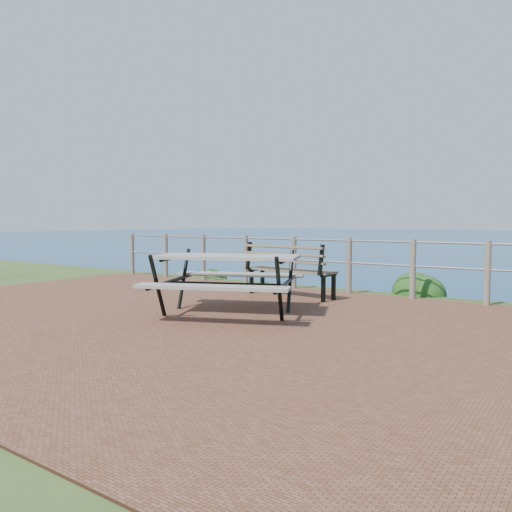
# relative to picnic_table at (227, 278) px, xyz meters

# --- Properties ---
(ground) EXTENTS (10.00, 7.00, 0.12)m
(ground) POSITION_rel_picnic_table_xyz_m (-0.61, -0.47, -0.53)
(ground) COLOR brown
(ground) RESTS_ON ground
(safety_railing) EXTENTS (9.40, 0.10, 1.00)m
(safety_railing) POSITION_rel_picnic_table_xyz_m (-0.61, 2.88, 0.05)
(safety_railing) COLOR #6B5B4C
(safety_railing) RESTS_ON ground
(picnic_table) EXTENTS (2.12, 1.59, 0.83)m
(picnic_table) POSITION_rel_picnic_table_xyz_m (0.00, 0.00, 0.00)
(picnic_table) COLOR gray
(picnic_table) RESTS_ON ground
(park_bench) EXTENTS (1.68, 0.58, 0.93)m
(park_bench) POSITION_rel_picnic_table_xyz_m (-0.12, 1.94, 0.09)
(park_bench) COLOR brown
(park_bench) RESTS_ON ground
(shrub_lip_west) EXTENTS (0.67, 0.67, 0.37)m
(shrub_lip_west) POSITION_rel_picnic_table_xyz_m (-3.38, 3.71, -0.53)
(shrub_lip_west) COLOR #25491B
(shrub_lip_west) RESTS_ON ground
(shrub_lip_east) EXTENTS (0.81, 0.81, 0.57)m
(shrub_lip_east) POSITION_rel_picnic_table_xyz_m (1.55, 3.68, -0.53)
(shrub_lip_east) COLOR #174916
(shrub_lip_east) RESTS_ON ground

